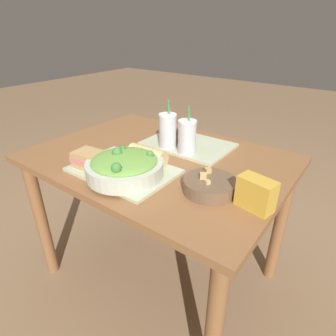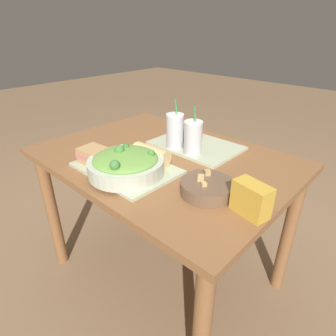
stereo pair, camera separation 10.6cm
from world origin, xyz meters
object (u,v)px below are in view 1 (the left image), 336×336
(drink_cup_red, at_px, (187,138))
(sandwich_far, at_px, (178,134))
(chip_bag, at_px, (256,194))
(baguette_near, at_px, (148,155))
(drink_cup_dark, at_px, (168,132))
(sandwich_near, at_px, (90,159))
(salad_bowl, at_px, (125,166))
(soup_bowl, at_px, (209,185))

(drink_cup_red, bearing_deg, sandwich_far, 138.86)
(sandwich_far, relative_size, chip_bag, 1.11)
(baguette_near, bearing_deg, drink_cup_dark, 9.65)
(drink_cup_dark, bearing_deg, sandwich_near, -109.72)
(sandwich_near, relative_size, drink_cup_dark, 0.65)
(salad_bowl, bearing_deg, baguette_near, 90.21)
(sandwich_near, xyz_separation_m, chip_bag, (0.64, 0.14, 0.01))
(salad_bowl, distance_m, drink_cup_red, 0.34)
(sandwich_near, height_order, chip_bag, chip_bag)
(baguette_near, height_order, drink_cup_red, drink_cup_red)
(sandwich_near, height_order, drink_cup_red, drink_cup_red)
(soup_bowl, height_order, drink_cup_dark, drink_cup_dark)
(soup_bowl, bearing_deg, baguette_near, 175.11)
(baguette_near, relative_size, drink_cup_red, 0.79)
(soup_bowl, height_order, sandwich_far, sandwich_far)
(baguette_near, distance_m, drink_cup_red, 0.21)
(salad_bowl, relative_size, baguette_near, 1.73)
(drink_cup_red, bearing_deg, baguette_near, -109.92)
(sandwich_near, relative_size, sandwich_far, 1.03)
(soup_bowl, bearing_deg, sandwich_far, 138.15)
(sandwich_near, distance_m, drink_cup_red, 0.43)
(baguette_near, height_order, sandwich_far, baguette_near)
(baguette_near, bearing_deg, soup_bowl, -96.65)
(sandwich_near, height_order, baguette_near, baguette_near)
(soup_bowl, distance_m, sandwich_near, 0.49)
(sandwich_far, xyz_separation_m, drink_cup_dark, (0.01, -0.11, 0.04))
(baguette_near, bearing_deg, sandwich_far, 8.30)
(soup_bowl, xyz_separation_m, drink_cup_red, (-0.24, 0.22, 0.06))
(sandwich_far, bearing_deg, drink_cup_red, -47.64)
(sandwich_near, bearing_deg, soup_bowl, 11.18)
(salad_bowl, distance_m, baguette_near, 0.14)
(sandwich_far, distance_m, drink_cup_red, 0.17)
(drink_cup_dark, xyz_separation_m, drink_cup_red, (0.11, 0.00, -0.00))
(baguette_near, relative_size, chip_bag, 1.33)
(salad_bowl, height_order, chip_bag, salad_bowl)
(sandwich_near, bearing_deg, drink_cup_dark, 65.14)
(salad_bowl, distance_m, drink_cup_dark, 0.33)
(salad_bowl, height_order, soup_bowl, salad_bowl)
(sandwich_near, xyz_separation_m, sandwich_far, (0.11, 0.46, 0.00))
(drink_cup_dark, bearing_deg, sandwich_far, 97.60)
(sandwich_far, bearing_deg, soup_bowl, -48.35)
(salad_bowl, bearing_deg, chip_bag, 12.73)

